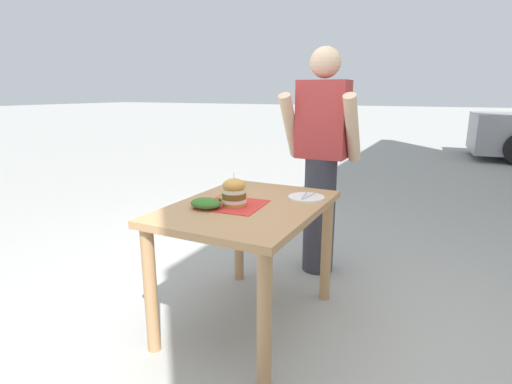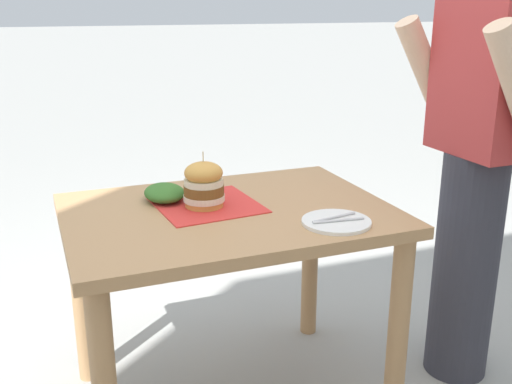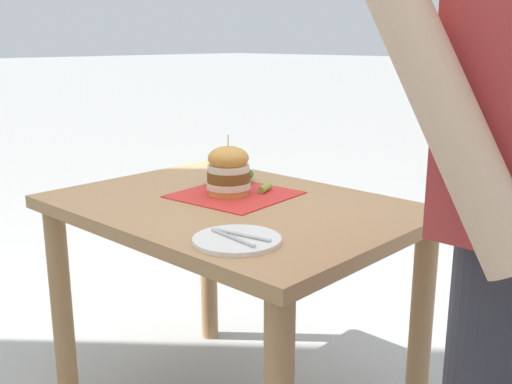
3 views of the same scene
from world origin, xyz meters
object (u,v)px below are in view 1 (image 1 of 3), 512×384
object	(u,v)px
sandwich	(234,192)
side_plate_with_forks	(306,197)
side_salad	(206,203)
diner_across_table	(321,160)
pickle_spear	(224,199)
patio_table	(248,225)

from	to	relation	value
sandwich	side_plate_with_forks	bearing A→B (deg)	48.13
side_salad	diner_across_table	bearing A→B (deg)	73.82
side_plate_with_forks	pickle_spear	bearing A→B (deg)	-145.75
patio_table	diner_across_table	bearing A→B (deg)	80.92
patio_table	side_plate_with_forks	bearing A→B (deg)	47.11
diner_across_table	side_plate_with_forks	bearing A→B (deg)	-80.10
sandwich	side_salad	world-z (taller)	sandwich
side_salad	diner_across_table	size ratio (longest dim) A/B	0.11
sandwich	side_plate_with_forks	distance (m)	0.47
sandwich	diner_across_table	bearing A→B (deg)	78.54
side_plate_with_forks	diner_across_table	world-z (taller)	diner_across_table
patio_table	diner_across_table	xyz separation A→B (m)	(0.14, 0.90, 0.26)
patio_table	side_salad	distance (m)	0.29
side_salad	diner_across_table	distance (m)	1.13
side_plate_with_forks	sandwich	bearing A→B (deg)	-131.87
patio_table	side_plate_with_forks	world-z (taller)	side_plate_with_forks
patio_table	side_salad	size ratio (longest dim) A/B	6.03
patio_table	diner_across_table	distance (m)	0.95
sandwich	side_salad	bearing A→B (deg)	-136.65
sandwich	pickle_spear	distance (m)	0.14
diner_across_table	patio_table	bearing A→B (deg)	-99.08
pickle_spear	side_plate_with_forks	xyz separation A→B (m)	(0.41, 0.28, -0.01)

